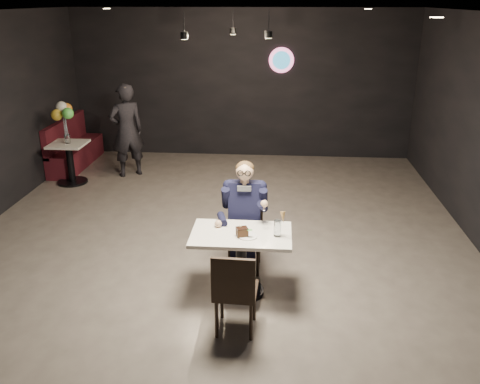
# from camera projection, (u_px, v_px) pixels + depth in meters

# --- Properties ---
(floor) EXTENTS (9.00, 9.00, 0.00)m
(floor) POSITION_uv_depth(u_px,v_px,m) (216.00, 251.00, 6.78)
(floor) COLOR slate
(floor) RESTS_ON ground
(wall_sign) EXTENTS (0.50, 0.06, 0.50)m
(wall_sign) POSITION_uv_depth(u_px,v_px,m) (281.00, 60.00, 10.17)
(wall_sign) COLOR pink
(wall_sign) RESTS_ON floor
(pendant_lights) EXTENTS (1.40, 1.20, 0.36)m
(pendant_lights) POSITION_uv_depth(u_px,v_px,m) (229.00, 18.00, 7.61)
(pendant_lights) COLOR black
(pendant_lights) RESTS_ON floor
(main_table) EXTENTS (1.10, 0.70, 0.75)m
(main_table) POSITION_uv_depth(u_px,v_px,m) (241.00, 263.00, 5.70)
(main_table) COLOR white
(main_table) RESTS_ON floor
(chair_far) EXTENTS (0.42, 0.46, 0.92)m
(chair_far) POSITION_uv_depth(u_px,v_px,m) (245.00, 235.00, 6.18)
(chair_far) COLOR black
(chair_far) RESTS_ON floor
(chair_near) EXTENTS (0.44, 0.48, 0.92)m
(chair_near) POSITION_uv_depth(u_px,v_px,m) (236.00, 289.00, 5.03)
(chair_near) COLOR black
(chair_near) RESTS_ON floor
(seated_man) EXTENTS (0.60, 0.80, 1.44)m
(seated_man) POSITION_uv_depth(u_px,v_px,m) (245.00, 216.00, 6.09)
(seated_man) COLOR black
(seated_man) RESTS_ON floor
(dessert_plate) EXTENTS (0.21, 0.21, 0.01)m
(dessert_plate) POSITION_uv_depth(u_px,v_px,m) (248.00, 236.00, 5.48)
(dessert_plate) COLOR white
(dessert_plate) RESTS_ON main_table
(cake_slice) EXTENTS (0.15, 0.13, 0.08)m
(cake_slice) POSITION_uv_depth(u_px,v_px,m) (242.00, 232.00, 5.47)
(cake_slice) COLOR black
(cake_slice) RESTS_ON dessert_plate
(mint_leaf) EXTENTS (0.06, 0.04, 0.01)m
(mint_leaf) POSITION_uv_depth(u_px,v_px,m) (250.00, 230.00, 5.42)
(mint_leaf) COLOR #2E852B
(mint_leaf) RESTS_ON cake_slice
(sundae_glass) EXTENTS (0.08, 0.08, 0.18)m
(sundae_glass) POSITION_uv_depth(u_px,v_px,m) (277.00, 228.00, 5.47)
(sundae_glass) COLOR silver
(sundae_glass) RESTS_ON main_table
(wafer_cone) EXTENTS (0.07, 0.07, 0.12)m
(wafer_cone) POSITION_uv_depth(u_px,v_px,m) (283.00, 217.00, 5.38)
(wafer_cone) COLOR tan
(wafer_cone) RESTS_ON sundae_glass
(booth_bench) EXTENTS (0.47, 1.88, 0.94)m
(booth_bench) POSITION_uv_depth(u_px,v_px,m) (75.00, 143.00, 10.08)
(booth_bench) COLOR #430E18
(booth_bench) RESTS_ON floor
(side_table) EXTENTS (0.62, 0.62, 0.77)m
(side_table) POSITION_uv_depth(u_px,v_px,m) (70.00, 163.00, 9.16)
(side_table) COLOR white
(side_table) RESTS_ON floor
(balloon_vase) EXTENTS (0.10, 0.10, 0.15)m
(balloon_vase) POSITION_uv_depth(u_px,v_px,m) (67.00, 139.00, 9.00)
(balloon_vase) COLOR silver
(balloon_vase) RESTS_ON side_table
(balloon_bunch) EXTENTS (0.36, 0.36, 0.60)m
(balloon_bunch) POSITION_uv_depth(u_px,v_px,m) (65.00, 118.00, 8.87)
(balloon_bunch) COLOR gold
(balloon_bunch) RESTS_ON balloon_vase
(passerby) EXTENTS (0.76, 0.69, 1.73)m
(passerby) POSITION_uv_depth(u_px,v_px,m) (127.00, 131.00, 9.40)
(passerby) COLOR black
(passerby) RESTS_ON floor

